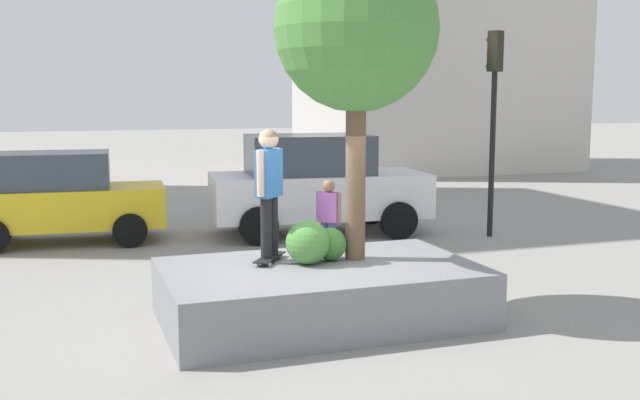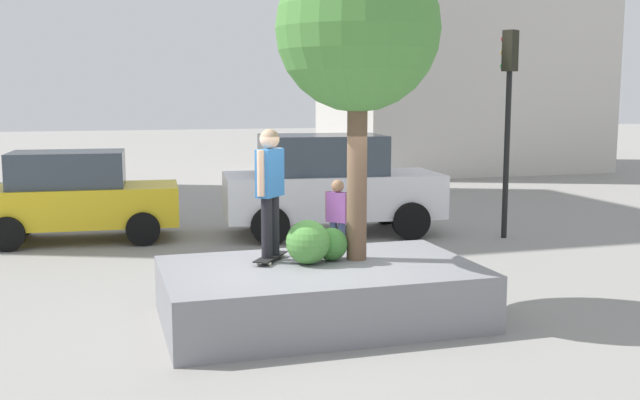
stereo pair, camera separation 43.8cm
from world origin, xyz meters
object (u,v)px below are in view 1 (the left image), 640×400
Objects in this scene: skateboarder at (269,184)px; bystander_watching at (328,214)px; taxi_cab at (61,197)px; planter_ledge at (320,293)px; sedan_parked at (316,184)px; skateboard at (270,258)px; plaza_tree at (357,32)px; traffic_light_corner at (493,98)px.

skateboarder is 1.17× the size of bystander_watching.
taxi_cab is 5.80m from bystander_watching.
bystander_watching reaches higher than planter_ledge.
sedan_parked is at bearing 75.93° from bystander_watching.
taxi_cab is at bearing 112.94° from skateboard.
skateboarder is at bearing 169.89° from plaza_tree.
planter_ledge is 5.43× the size of skateboard.
skateboard is at bearing 141.98° from planter_ledge.
skateboard is 1.04m from skateboarder.
sedan_parked is (5.37, -0.76, 0.15)m from taxi_cab.
sedan_parked is 3.25× the size of bystander_watching.
plaza_tree is 6.63m from traffic_light_corner.
planter_ledge is 2.39× the size of skateboarder.
sedan_parked reaches higher than skateboard.
plaza_tree is at bearing -103.49° from bystander_watching.
traffic_light_corner reaches higher than skateboard.
skateboard is at bearing -67.06° from taxi_cab.
skateboarder reaches higher than planter_ledge.
taxi_cab reaches higher than planter_ledge.
taxi_cab is (-2.73, 6.45, -0.89)m from skateboarder.
taxi_cab is 0.95× the size of traffic_light_corner.
plaza_tree is 1.02× the size of taxi_cab.
skateboarder is (-0.58, 0.46, 1.47)m from planter_ledge.
skateboarder is 3.79m from bystander_watching.
planter_ledge is at bearing -38.02° from skateboarder.
skateboard is 0.44× the size of skateboarder.
sedan_parked is at bearing 76.25° from plaza_tree.
traffic_light_corner reaches higher than bystander_watching.
bystander_watching is (1.98, 3.08, 0.05)m from skateboard.
traffic_light_corner is at bearing 39.68° from planter_ledge.
plaza_tree is 3.32m from skateboard.
traffic_light_corner is 2.91× the size of bystander_watching.
skateboard is at bearing 169.89° from plaza_tree.
skateboard reaches higher than planter_ledge.
traffic_light_corner is at bearing -23.97° from sedan_parked.
traffic_light_corner is 4.78m from bystander_watching.
skateboard is at bearing 0.00° from skateboarder.
taxi_cab is at bearing 112.94° from skateboarder.
planter_ledge is at bearing -108.48° from sedan_parked.
skateboard is (-1.19, 0.21, -3.09)m from plaza_tree.
skateboarder is 0.40× the size of traffic_light_corner.
plaza_tree is at bearing -138.55° from traffic_light_corner.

